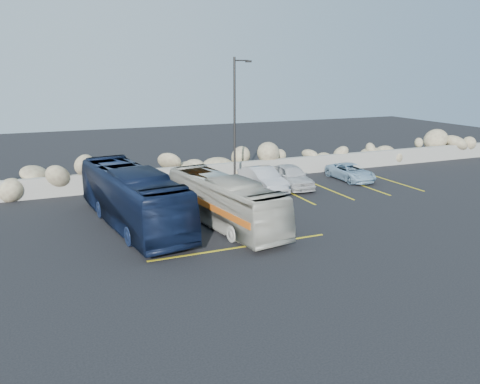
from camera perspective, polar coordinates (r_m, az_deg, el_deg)
name	(u,v)px	position (r m, az deg, el deg)	size (l,w,h in m)	color
ground	(265,245)	(20.05, 3.03, -6.51)	(90.00, 90.00, 0.00)	black
seawall	(185,175)	(30.68, -6.75, 2.02)	(60.00, 0.40, 1.20)	gray
riprap_pile	(179,162)	(31.67, -7.39, 3.68)	(54.00, 2.80, 2.60)	#978163
parking_lines	(296,201)	(26.80, 6.80, -1.13)	(18.16, 9.36, 0.01)	gold
lamppost	(235,121)	(28.58, -0.56, 8.71)	(1.14, 0.18, 8.00)	#2A2826
vintage_bus	(224,201)	(22.31, -1.98, -1.09)	(2.00, 8.54, 2.38)	beige
tour_coach	(132,197)	(22.79, -13.02, -0.58)	(2.35, 10.06, 2.80)	#0F1832
car_a	(291,176)	(29.86, 6.24, 1.93)	(1.71, 4.26, 1.45)	silver
car_b	(263,179)	(28.90, 2.78, 1.57)	(1.52, 4.37, 1.44)	#B3B3B8
car_d	(351,172)	(32.57, 13.33, 2.37)	(1.84, 4.00, 1.11)	#90B3CC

